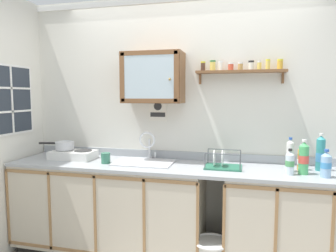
# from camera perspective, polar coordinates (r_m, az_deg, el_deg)

# --- Properties ---
(back_wall) EXTENTS (3.95, 0.07, 2.58)m
(back_wall) POSITION_cam_1_polar(r_m,az_deg,el_deg) (3.14, 3.32, 0.55)
(back_wall) COLOR silver
(back_wall) RESTS_ON ground
(lower_cabinet_run) EXTENTS (1.90, 0.62, 0.90)m
(lower_cabinet_run) POSITION_cam_1_polar(r_m,az_deg,el_deg) (3.24, -10.86, -14.76)
(lower_cabinet_run) COLOR black
(lower_cabinet_run) RESTS_ON ground
(lower_cabinet_run_right) EXTENTS (1.24, 0.62, 0.90)m
(lower_cabinet_run_right) POSITION_cam_1_polar(r_m,az_deg,el_deg) (3.01, 22.87, -16.78)
(lower_cabinet_run_right) COLOR black
(lower_cabinet_run_right) RESTS_ON ground
(countertop) EXTENTS (3.31, 0.64, 0.03)m
(countertop) POSITION_cam_1_polar(r_m,az_deg,el_deg) (2.89, 2.05, -7.67)
(countertop) COLOR #9EA3A8
(countertop) RESTS_ON lower_cabinet_run
(backsplash) EXTENTS (3.31, 0.02, 0.08)m
(backsplash) POSITION_cam_1_polar(r_m,az_deg,el_deg) (3.16, 3.17, -5.49)
(backsplash) COLOR #9EA3A8
(backsplash) RESTS_ON countertop
(sink) EXTENTS (0.56, 0.43, 0.42)m
(sink) POSITION_cam_1_polar(r_m,az_deg,el_deg) (3.01, -4.44, -7.31)
(sink) COLOR silver
(sink) RESTS_ON countertop
(hot_plate_stove) EXTENTS (0.45, 0.26, 0.09)m
(hot_plate_stove) POSITION_cam_1_polar(r_m,az_deg,el_deg) (3.32, -17.28, -5.12)
(hot_plate_stove) COLOR silver
(hot_plate_stove) RESTS_ON countertop
(saucepan) EXTENTS (0.36, 0.20, 0.08)m
(saucepan) POSITION_cam_1_polar(r_m,az_deg,el_deg) (3.38, -18.79, -3.41)
(saucepan) COLOR silver
(saucepan) RESTS_ON hot_plate_stove
(bottle_soda_green_0) EXTENTS (0.08, 0.08, 0.29)m
(bottle_soda_green_0) POSITION_cam_1_polar(r_m,az_deg,el_deg) (2.78, 23.99, -5.52)
(bottle_soda_green_0) COLOR #4CB266
(bottle_soda_green_0) RESTS_ON countertop
(bottle_juice_amber_1) EXTENTS (0.07, 0.07, 0.23)m
(bottle_juice_amber_1) POSITION_cam_1_polar(r_m,az_deg,el_deg) (2.94, 23.64, -5.64)
(bottle_juice_amber_1) COLOR gold
(bottle_juice_amber_1) RESTS_ON countertop
(bottle_water_blue_2) EXTENTS (0.08, 0.08, 0.23)m
(bottle_water_blue_2) POSITION_cam_1_polar(r_m,az_deg,el_deg) (2.76, 27.39, -6.41)
(bottle_water_blue_2) COLOR #8CB7E0
(bottle_water_blue_2) RESTS_ON countertop
(bottle_water_clear_3) EXTENTS (0.07, 0.07, 0.22)m
(bottle_water_clear_3) POSITION_cam_1_polar(r_m,az_deg,el_deg) (2.73, 21.78, -6.41)
(bottle_water_clear_3) COLOR silver
(bottle_water_clear_3) RESTS_ON countertop
(bottle_opaque_white_4) EXTENTS (0.06, 0.06, 0.30)m
(bottle_opaque_white_4) POSITION_cam_1_polar(r_m,az_deg,el_deg) (2.83, 21.80, -5.26)
(bottle_opaque_white_4) COLOR white
(bottle_opaque_white_4) RESTS_ON countertop
(bottle_detergent_teal_5) EXTENTS (0.07, 0.07, 0.33)m
(bottle_detergent_teal_5) POSITION_cam_1_polar(r_m,az_deg,el_deg) (2.98, 26.57, -4.68)
(bottle_detergent_teal_5) COLOR teal
(bottle_detergent_teal_5) RESTS_ON countertop
(dish_rack) EXTENTS (0.33, 0.26, 0.16)m
(dish_rack) POSITION_cam_1_polar(r_m,az_deg,el_deg) (2.83, 10.04, -7.05)
(dish_rack) COLOR #26664C
(dish_rack) RESTS_ON countertop
(mug) EXTENTS (0.12, 0.09, 0.10)m
(mug) POSITION_cam_1_polar(r_m,az_deg,el_deg) (3.03, -11.59, -5.86)
(mug) COLOR #337259
(mug) RESTS_ON countertop
(wall_cabinet) EXTENTS (0.59, 0.31, 0.49)m
(wall_cabinet) POSITION_cam_1_polar(r_m,az_deg,el_deg) (3.04, -2.81, 8.98)
(wall_cabinet) COLOR brown
(spice_shelf) EXTENTS (0.83, 0.14, 0.22)m
(spice_shelf) POSITION_cam_1_polar(r_m,az_deg,el_deg) (2.99, 13.25, 10.22)
(spice_shelf) COLOR brown
(warning_sign) EXTENTS (0.19, 0.01, 0.25)m
(warning_sign) POSITION_cam_1_polar(r_m,az_deg,el_deg) (3.17, -1.90, 3.12)
(warning_sign) COLOR silver
(window) EXTENTS (0.03, 0.59, 0.70)m
(window) POSITION_cam_1_polar(r_m,az_deg,el_deg) (3.41, -27.28, 4.36)
(window) COLOR #262D38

